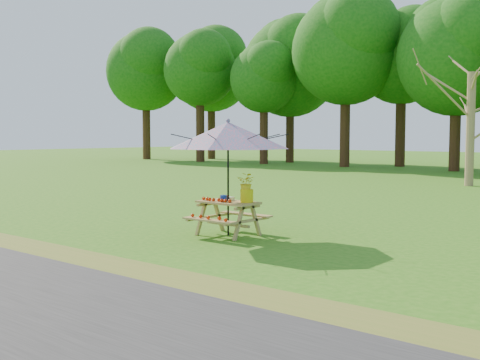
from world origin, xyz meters
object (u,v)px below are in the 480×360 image
Objects in this scene: picnic_table at (228,219)px; patio_umbrella at (228,135)px; bare_tree at (473,24)px; flower_bucket at (247,186)px.

picnic_table is 1.62m from patio_umbrella.
bare_tree is 15.59m from picnic_table.
flower_bucket is (0.38, 0.11, -0.98)m from patio_umbrella.
bare_tree is 15.28m from flower_bucket.
picnic_table is at bearing -95.19° from patio_umbrella.
picnic_table is 2.33× the size of flower_bucket.
picnic_table is at bearing -163.55° from flower_bucket.
bare_tree is at bearing 91.40° from picnic_table.
bare_tree reaches higher than picnic_table.
patio_umbrella is (0.35, -14.48, -4.15)m from bare_tree.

